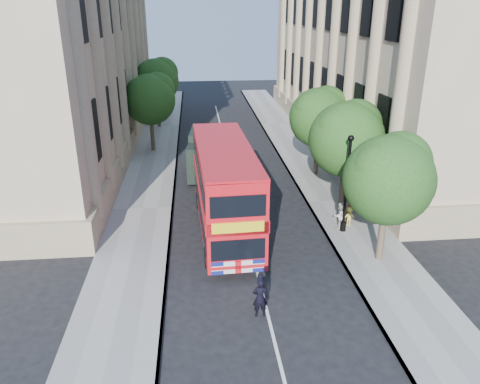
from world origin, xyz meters
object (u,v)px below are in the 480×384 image
object	(u,v)px
lamp_post	(346,188)
double_decker_bus	(225,187)
police_constable	(260,298)
woman_pedestrian	(339,216)
box_van	(207,155)

from	to	relation	value
lamp_post	double_decker_bus	world-z (taller)	lamp_post
police_constable	woman_pedestrian	size ratio (longest dim) A/B	1.11
woman_pedestrian	lamp_post	bearing A→B (deg)	92.71
double_decker_bus	police_constable	world-z (taller)	double_decker_bus
box_van	police_constable	bearing A→B (deg)	-79.18
double_decker_bus	box_van	world-z (taller)	double_decker_bus
double_decker_bus	woman_pedestrian	distance (m)	6.24
woman_pedestrian	box_van	bearing A→B (deg)	-77.41
double_decker_bus	woman_pedestrian	bearing A→B (deg)	-6.39
lamp_post	woman_pedestrian	world-z (taller)	lamp_post
lamp_post	double_decker_bus	distance (m)	6.18
lamp_post	double_decker_bus	xyz separation A→B (m)	(-6.14, 0.71, 0.02)
box_van	woman_pedestrian	size ratio (longest dim) A/B	3.88
double_decker_bus	lamp_post	bearing A→B (deg)	-9.02
police_constable	woman_pedestrian	bearing A→B (deg)	-128.07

